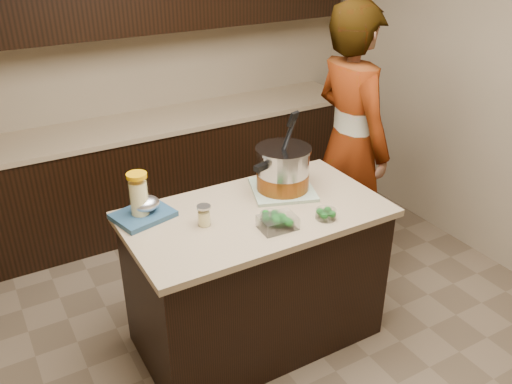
# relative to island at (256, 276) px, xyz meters

# --- Properties ---
(ground_plane) EXTENTS (4.00, 4.00, 0.00)m
(ground_plane) POSITION_rel_island_xyz_m (0.00, 0.00, -0.45)
(ground_plane) COLOR brown
(ground_plane) RESTS_ON ground
(room_shell) EXTENTS (4.04, 4.04, 2.72)m
(room_shell) POSITION_rel_island_xyz_m (0.00, 0.00, 1.26)
(room_shell) COLOR tan
(room_shell) RESTS_ON ground
(back_cabinets) EXTENTS (3.60, 0.63, 2.33)m
(back_cabinets) POSITION_rel_island_xyz_m (0.00, 1.74, 0.49)
(back_cabinets) COLOR black
(back_cabinets) RESTS_ON ground
(island) EXTENTS (1.46, 0.81, 0.90)m
(island) POSITION_rel_island_xyz_m (0.00, 0.00, 0.00)
(island) COLOR black
(island) RESTS_ON ground
(dish_towel) EXTENTS (0.46, 0.46, 0.02)m
(dish_towel) POSITION_rel_island_xyz_m (0.26, 0.14, 0.46)
(dish_towel) COLOR #649262
(dish_towel) RESTS_ON island
(stock_pot) EXTENTS (0.45, 0.41, 0.47)m
(stock_pot) POSITION_rel_island_xyz_m (0.26, 0.14, 0.58)
(stock_pot) COLOR #B7B7BC
(stock_pot) RESTS_ON dish_towel
(lemonade_pitcher) EXTENTS (0.14, 0.14, 0.26)m
(lemonade_pitcher) POSITION_rel_island_xyz_m (-0.58, 0.25, 0.57)
(lemonade_pitcher) COLOR #F9EA98
(lemonade_pitcher) RESTS_ON island
(mason_jar) EXTENTS (0.08, 0.08, 0.12)m
(mason_jar) POSITION_rel_island_xyz_m (-0.31, 0.01, 0.50)
(mason_jar) COLOR #F9EA98
(mason_jar) RESTS_ON island
(broccoli_tub_left) EXTENTS (0.12, 0.12, 0.05)m
(broccoli_tub_left) POSITION_rel_island_xyz_m (0.01, -0.14, 0.47)
(broccoli_tub_left) COLOR silver
(broccoli_tub_left) RESTS_ON island
(broccoli_tub_right) EXTENTS (0.15, 0.15, 0.05)m
(broccoli_tub_right) POSITION_rel_island_xyz_m (0.29, -0.26, 0.47)
(broccoli_tub_right) COLOR silver
(broccoli_tub_right) RESTS_ON island
(broccoli_tub_rect) EXTENTS (0.20, 0.15, 0.07)m
(broccoli_tub_rect) POSITION_rel_island_xyz_m (0.01, -0.22, 0.48)
(broccoli_tub_rect) COLOR silver
(broccoli_tub_rect) RESTS_ON island
(blue_tray) EXTENTS (0.35, 0.31, 0.11)m
(blue_tray) POSITION_rel_island_xyz_m (-0.56, 0.25, 0.49)
(blue_tray) COLOR navy
(blue_tray) RESTS_ON island
(person) EXTENTS (0.48, 0.71, 1.93)m
(person) POSITION_rel_island_xyz_m (0.98, 0.40, 0.51)
(person) COLOR gray
(person) RESTS_ON ground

